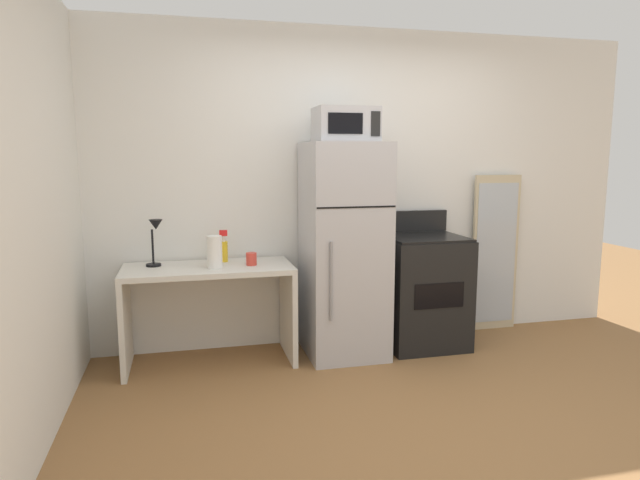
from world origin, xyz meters
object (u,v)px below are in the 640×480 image
paper_towel_roll (215,252)px  leaning_mirror (495,253)px  microwave (345,125)px  spray_bottle (224,249)px  oven_range (423,290)px  desk (209,295)px  refrigerator (344,250)px  coffee_mug (251,259)px  desk_lamp (155,235)px

paper_towel_roll → leaning_mirror: 2.53m
microwave → leaning_mirror: 1.89m
spray_bottle → oven_range: (1.61, -0.17, -0.38)m
spray_bottle → microwave: microwave is taller
desk → leaning_mirror: leaning_mirror is taller
oven_range → desk: bearing=179.7°
refrigerator → coffee_mug: bearing=179.8°
leaning_mirror → desk: bearing=-174.5°
paper_towel_roll → microwave: size_ratio=0.52×
spray_bottle → oven_range: size_ratio=0.23×
desk_lamp → microwave: bearing=-5.8°
refrigerator → microwave: microwave is taller
paper_towel_roll → leaning_mirror: leaning_mirror is taller
desk_lamp → coffee_mug: desk_lamp is taller
paper_towel_roll → oven_range: size_ratio=0.22×
refrigerator → spray_bottle: bearing=168.2°
microwave → desk_lamp: bearing=174.2°
desk → spray_bottle: (0.13, 0.16, 0.32)m
microwave → leaning_mirror: microwave is taller
desk → coffee_mug: size_ratio=13.21×
paper_towel_roll → spray_bottle: bearing=71.1°
refrigerator → leaning_mirror: bearing=10.6°
coffee_mug → oven_range: oven_range is taller
paper_towel_roll → oven_range: bearing=2.5°
desk_lamp → spray_bottle: desk_lamp is taller
desk_lamp → refrigerator: refrigerator is taller
leaning_mirror → paper_towel_roll: bearing=-172.5°
leaning_mirror → desk_lamp: bearing=-176.9°
coffee_mug → spray_bottle: 0.27m
paper_towel_roll → leaning_mirror: size_ratio=0.17×
refrigerator → oven_range: 0.78m
desk_lamp → paper_towel_roll: 0.47m
desk → oven_range: 1.74m
paper_towel_roll → spray_bottle: size_ratio=0.96×
paper_towel_roll → microwave: 1.37m
paper_towel_roll → spray_bottle: (0.08, 0.24, -0.02)m
coffee_mug → microwave: (0.73, -0.02, 1.00)m
desk_lamp → spray_bottle: 0.53m
refrigerator → oven_range: refrigerator is taller
microwave → oven_range: size_ratio=0.42×
coffee_mug → leaning_mirror: size_ratio=0.07×
desk_lamp → spray_bottle: size_ratio=1.42×
coffee_mug → microwave: microwave is taller
desk → microwave: microwave is taller
coffee_mug → refrigerator: bearing=-0.2°
coffee_mug → spray_bottle: (-0.19, 0.19, 0.05)m
oven_range → paper_towel_roll: bearing=-177.5°
microwave → desk: bearing=177.0°
desk → leaning_mirror: bearing=5.5°
desk → oven_range: (1.74, -0.01, -0.06)m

